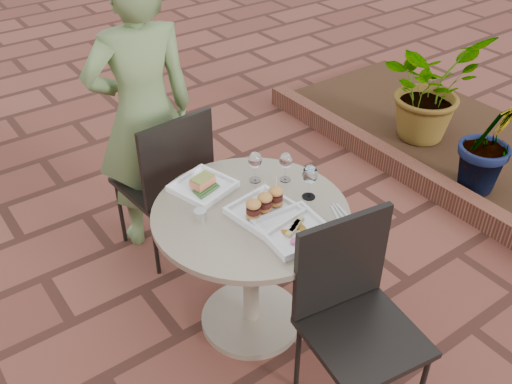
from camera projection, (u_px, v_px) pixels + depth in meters
ground at (247, 301)px, 3.11m from camera, size 60.00×60.00×0.00m
cafe_table at (251, 251)px, 2.71m from camera, size 0.90×0.90×0.73m
chair_far at (169, 175)px, 3.13m from camera, size 0.47×0.47×0.93m
chair_near at (353, 305)px, 2.35m from camera, size 0.50×0.50×0.93m
diner at (143, 114)px, 3.11m from camera, size 0.65×0.48×1.66m
plate_salmon at (203, 186)px, 2.70m from camera, size 0.31×0.31×0.07m
plate_sliders at (265, 207)px, 2.53m from camera, size 0.30×0.30×0.17m
plate_tuna at (294, 230)px, 2.43m from camera, size 0.30×0.30×0.03m
wine_glass_right at (310, 175)px, 2.58m from camera, size 0.07×0.07×0.17m
wine_glass_mid at (255, 161)px, 2.70m from camera, size 0.07×0.07×0.16m
wine_glass_far at (286, 161)px, 2.71m from camera, size 0.06×0.06×0.15m
steel_ramekin at (200, 214)px, 2.51m from camera, size 0.07×0.07×0.04m
cutlery_set at (342, 216)px, 2.53m from camera, size 0.14×0.21×0.00m
planter_curb at (407, 170)px, 4.03m from camera, size 0.12×3.00×0.15m
mulch_bed at (468, 146)px, 4.39m from camera, size 1.30×3.00×0.06m
potted_plant_a at (430, 87)px, 4.23m from camera, size 0.73×0.64×0.81m
potted_plant_b at (493, 139)px, 3.66m from camera, size 0.49×0.43×0.76m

